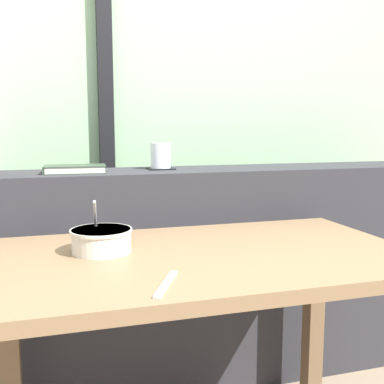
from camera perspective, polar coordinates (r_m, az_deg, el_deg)
The scene contains 9 objects.
outdoor_backdrop at distance 2.38m, azimuth -8.68°, elevation 16.37°, with size 4.80×0.08×2.80m, color #9EC699.
window_divider_post at distance 2.29m, azimuth -10.67°, elevation 14.14°, with size 0.07×0.05×2.60m, color black.
dark_console_ledge at distance 1.88m, azimuth -5.58°, elevation -10.86°, with size 2.80×0.31×0.89m, color #2D2D33.
breakfast_table at distance 1.31m, azimuth 1.18°, elevation -12.07°, with size 1.17×0.68×0.71m.
coaster_square at distance 1.83m, azimuth -3.89°, elevation 2.90°, with size 0.10×0.10×0.01m, color black.
juice_glass at distance 1.83m, azimuth -3.91°, elevation 4.42°, with size 0.08×0.08×0.10m.
closed_book at distance 1.74m, azimuth -14.30°, elevation 2.77°, with size 0.22×0.14×0.03m.
soup_bowl at distance 1.30m, azimuth -11.12°, elevation -5.88°, with size 0.17×0.17×0.15m.
fork_utensil at distance 1.03m, azimuth -3.23°, elevation -11.26°, with size 0.02×0.17×0.01m, color silver.
Camera 1 is at (-0.33, -1.20, 1.05)m, focal length 43.22 mm.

